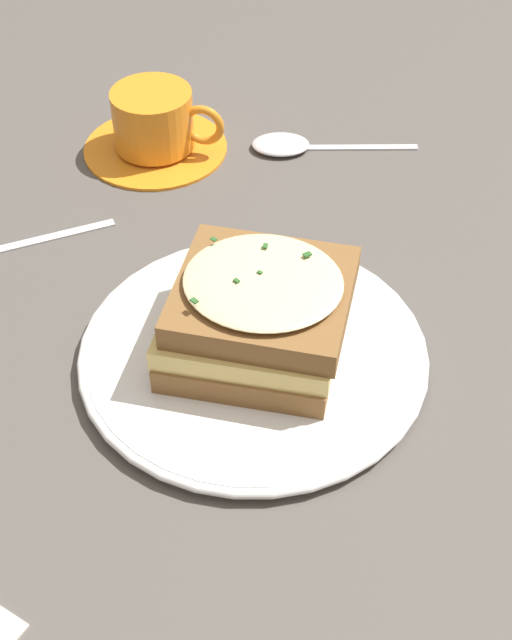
{
  "coord_description": "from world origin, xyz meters",
  "views": [
    {
      "loc": [
        0.3,
        0.34,
        0.5
      ],
      "look_at": [
        -0.0,
        -0.03,
        0.04
      ],
      "focal_mm": 50.0,
      "sensor_mm": 36.0,
      "label": 1
    }
  ],
  "objects_px": {
    "dinner_plate": "(256,351)",
    "teacup_with_saucer": "(155,126)",
    "spoon": "(290,145)",
    "sandwich": "(259,314)"
  },
  "relations": [
    {
      "from": "teacup_with_saucer",
      "to": "spoon",
      "type": "bearing_deg",
      "value": 13.96
    },
    {
      "from": "spoon",
      "to": "dinner_plate",
      "type": "bearing_deg",
      "value": 172.67
    },
    {
      "from": "teacup_with_saucer",
      "to": "spoon",
      "type": "relative_size",
      "value": 0.99
    },
    {
      "from": "dinner_plate",
      "to": "spoon",
      "type": "bearing_deg",
      "value": -136.24
    },
    {
      "from": "dinner_plate",
      "to": "sandwich",
      "type": "xyz_separation_m",
      "value": [
        -0.0,
        0.0,
        0.04
      ]
    },
    {
      "from": "sandwich",
      "to": "teacup_with_saucer",
      "type": "xyz_separation_m",
      "value": [
        -0.1,
        -0.28,
        -0.02
      ]
    },
    {
      "from": "sandwich",
      "to": "spoon",
      "type": "height_order",
      "value": "sandwich"
    },
    {
      "from": "dinner_plate",
      "to": "spoon",
      "type": "relative_size",
      "value": 1.84
    },
    {
      "from": "dinner_plate",
      "to": "teacup_with_saucer",
      "type": "xyz_separation_m",
      "value": [
        -0.1,
        -0.28,
        0.02
      ]
    },
    {
      "from": "dinner_plate",
      "to": "teacup_with_saucer",
      "type": "distance_m",
      "value": 0.3
    }
  ]
}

